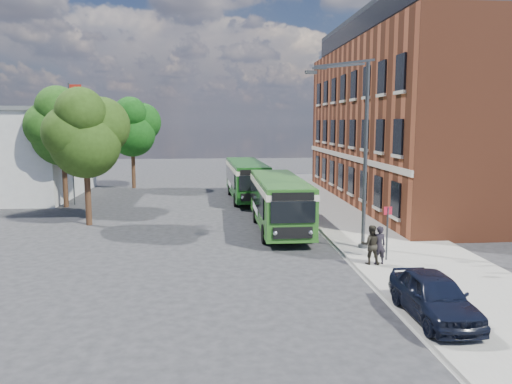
{
  "coord_description": "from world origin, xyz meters",
  "views": [
    {
      "loc": [
        -1.9,
        -25.07,
        6.2
      ],
      "look_at": [
        0.42,
        3.16,
        2.2
      ],
      "focal_mm": 35.0,
      "sensor_mm": 36.0,
      "label": 1
    }
  ],
  "objects": [
    {
      "name": "street_lamp",
      "position": [
        4.84,
        -2.0,
        4.79
      ],
      "size": [
        2.96,
        2.38,
        9.0
      ],
      "color": "#3A3D3F",
      "rests_on": "ground"
    },
    {
      "name": "kerb_line",
      "position": [
        3.95,
        8.0,
        0.01
      ],
      "size": [
        0.12,
        48.0,
        0.01
      ],
      "primitive_type": "cube",
      "color": "beige",
      "rests_on": "ground"
    },
    {
      "name": "brick_office",
      "position": [
        14.0,
        12.0,
        6.97
      ],
      "size": [
        12.1,
        26.0,
        14.2
      ],
      "color": "brown",
      "rests_on": "ground"
    },
    {
      "name": "bus_front",
      "position": [
        1.74,
        2.98,
        1.83
      ],
      "size": [
        2.67,
        10.25,
        3.02
      ],
      "color": "#2A621E",
      "rests_on": "ground"
    },
    {
      "name": "bus_stop_sign",
      "position": [
        5.6,
        -4.2,
        1.51
      ],
      "size": [
        0.35,
        0.08,
        2.52
      ],
      "color": "#3A3D3F",
      "rests_on": "ground"
    },
    {
      "name": "ground",
      "position": [
        0.0,
        0.0,
        0.0
      ],
      "size": [
        120.0,
        120.0,
        0.0
      ],
      "primitive_type": "plane",
      "color": "#252528",
      "rests_on": "ground"
    },
    {
      "name": "bus_rear",
      "position": [
        0.6,
        14.64,
        1.83
      ],
      "size": [
        3.03,
        10.84,
        3.02
      ],
      "color": "#164D16",
      "rests_on": "ground"
    },
    {
      "name": "pavement",
      "position": [
        7.0,
        8.0,
        0.07
      ],
      "size": [
        6.0,
        48.0,
        0.15
      ],
      "primitive_type": "cube",
      "color": "gray",
      "rests_on": "ground"
    },
    {
      "name": "tree_left",
      "position": [
        -9.48,
        5.21,
        5.54
      ],
      "size": [
        4.84,
        4.6,
        8.17
      ],
      "color": "#3C2515",
      "rests_on": "ground"
    },
    {
      "name": "flagpole",
      "position": [
        -12.45,
        13.0,
        4.94
      ],
      "size": [
        0.95,
        0.1,
        9.0
      ],
      "color": "#3A3D3F",
      "rests_on": "ground"
    },
    {
      "name": "tree_mid",
      "position": [
        -12.75,
        11.92,
        5.9
      ],
      "size": [
        5.15,
        4.9,
        8.7
      ],
      "color": "#3C2515",
      "rests_on": "ground"
    },
    {
      "name": "pedestrian_a",
      "position": [
        5.03,
        -4.85,
        0.98
      ],
      "size": [
        0.65,
        0.47,
        1.66
      ],
      "primitive_type": "imported",
      "rotation": [
        0.0,
        0.0,
        3.26
      ],
      "color": "black",
      "rests_on": "pavement"
    },
    {
      "name": "tree_right",
      "position": [
        -9.49,
        22.27,
        5.74
      ],
      "size": [
        5.01,
        4.76,
        8.46
      ],
      "color": "#3C2515",
      "rests_on": "ground"
    },
    {
      "name": "parked_car",
      "position": [
        4.8,
        -10.78,
        0.87
      ],
      "size": [
        1.71,
        4.21,
        1.43
      ],
      "primitive_type": "imported",
      "rotation": [
        0.0,
        0.0,
        0.0
      ],
      "color": "black",
      "rests_on": "pavement"
    },
    {
      "name": "pedestrian_b",
      "position": [
        4.7,
        -4.78,
        1.0
      ],
      "size": [
        0.93,
        0.79,
        1.69
      ],
      "primitive_type": "imported",
      "rotation": [
        0.0,
        0.0,
        2.95
      ],
      "color": "#28251D",
      "rests_on": "pavement"
    },
    {
      "name": "white_building",
      "position": [
        -18.0,
        18.0,
        3.66
      ],
      "size": [
        9.4,
        13.4,
        7.3
      ],
      "color": "beige",
      "rests_on": "ground"
    }
  ]
}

